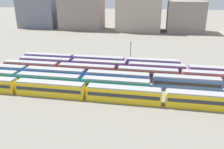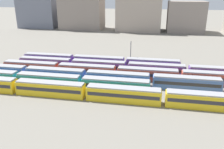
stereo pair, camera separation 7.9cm
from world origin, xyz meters
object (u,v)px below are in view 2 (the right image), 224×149
at_px(train_track_2, 86,76).
at_px(train_track_5, 99,61).
at_px(train_track_3, 180,76).
at_px(catenary_pole_1, 131,52).
at_px(train_track_0, 163,97).
at_px(train_track_1, 49,81).
at_px(train_track_4, 187,71).

bearing_deg(train_track_2, train_track_5, 89.75).
bearing_deg(train_track_3, train_track_5, 158.96).
bearing_deg(train_track_3, catenary_pole_1, 139.75).
xyz_separation_m(train_track_0, train_track_2, (-22.06, 10.40, 0.00)).
xyz_separation_m(train_track_0, train_track_3, (5.05, 15.60, 0.00)).
relative_size(train_track_1, train_track_2, 0.75).
distance_m(train_track_1, train_track_3, 37.72).
distance_m(train_track_3, catenary_pole_1, 21.32).
height_order(train_track_2, train_track_5, same).
bearing_deg(train_track_4, train_track_2, -160.69).
bearing_deg(train_track_5, train_track_1, -113.90).
bearing_deg(train_track_4, train_track_1, -158.11).
height_order(train_track_5, catenary_pole_1, catenary_pole_1).
relative_size(train_track_0, train_track_1, 2.02).
bearing_deg(catenary_pole_1, train_track_1, -129.99).
bearing_deg(train_track_3, train_track_0, -107.94).
xyz_separation_m(train_track_3, train_track_4, (2.57, 5.20, 0.00)).
height_order(train_track_0, train_track_1, same).
relative_size(train_track_3, train_track_5, 2.02).
distance_m(train_track_1, train_track_4, 41.84).
bearing_deg(catenary_pole_1, train_track_0, -69.29).
bearing_deg(train_track_2, train_track_0, -25.24).
xyz_separation_m(train_track_1, train_track_3, (36.26, 10.40, 0.00)).
bearing_deg(train_track_0, train_track_1, 170.54).
height_order(train_track_1, train_track_2, same).
bearing_deg(train_track_2, catenary_pole_1, 59.69).
height_order(train_track_1, train_track_5, same).
relative_size(train_track_5, catenary_pole_1, 6.25).
distance_m(train_track_0, train_track_2, 24.39).
bearing_deg(train_track_4, catenary_pole_1, 155.70).
height_order(train_track_3, train_track_5, same).
relative_size(train_track_3, train_track_4, 1.00).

